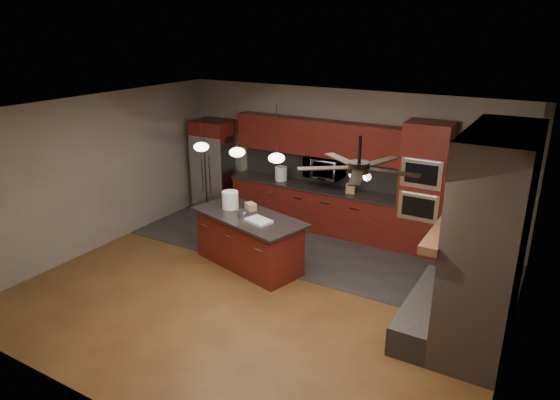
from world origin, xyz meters
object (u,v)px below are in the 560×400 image
Objects in this scene: paint_tray at (259,221)px; cardboard_box at (251,206)px; white_bucket at (230,200)px; paint_can at (243,213)px; oven_tower at (424,189)px; refrigerator at (216,166)px; microwave at (325,167)px; kitchen_island at (249,240)px; counter_bucket at (281,173)px; counter_box at (351,188)px.

cardboard_box is (-0.42, 0.40, 0.04)m from paint_tray.
white_bucket is 0.47m from paint_can.
paint_can is (0.40, -0.22, -0.10)m from white_bucket.
oven_tower is 3.42m from white_bucket.
refrigerator is at bearing 155.73° from paint_tray.
kitchen_island is (-0.38, -2.12, -0.83)m from microwave.
white_bucket is at bearing -113.21° from microwave.
counter_bucket is at bearing 120.63° from kitchen_island.
paint_can is 0.87× the size of counter_box.
microwave is 0.33× the size of kitchen_island.
refrigerator reaches higher than white_bucket.
counter_box reaches higher than cardboard_box.
cardboard_box is at bearing -131.71° from counter_box.
kitchen_island is at bearing 51.00° from paint_can.
refrigerator reaches higher than paint_can.
paint_can is at bearing -126.47° from counter_box.
refrigerator is 12.43× the size of paint_can.
oven_tower is 3.08m from cardboard_box.
oven_tower is at bearing 56.37° from kitchen_island.
white_bucket is at bearing -46.88° from refrigerator.
white_bucket is (1.73, -1.85, 0.07)m from refrigerator.
microwave is at bearing 105.37° from cardboard_box.
counter_bucket is (-0.46, 1.83, 0.06)m from cardboard_box.
paint_can is 0.57× the size of counter_bucket.
refrigerator is 10.82× the size of counter_box.
counter_box is at bearing 63.29° from paint_can.
counter_bucket reaches higher than paint_tray.
refrigerator is 4.88× the size of paint_tray.
counter_bucket is (-0.11, 1.93, -0.03)m from white_bucket.
counter_box is (3.19, 0.03, -0.01)m from refrigerator.
white_bucket is 1.56× the size of cardboard_box.
microwave reaches higher than counter_box.
kitchen_island is 2.31m from counter_box.
microwave is 0.37× the size of refrigerator.
kitchen_island is 0.59m from paint_tray.
cardboard_box reaches higher than kitchen_island.
paint_can is at bearing -175.40° from paint_tray.
paint_tray is (0.37, -0.08, -0.03)m from paint_can.
cardboard_box is (-2.47, -1.82, -0.21)m from oven_tower.
cardboard_box is 1.88m from counter_bucket.
counter_box is at bearing 79.01° from kitchen_island.
microwave reaches higher than counter_bucket.
counter_box is (-1.37, -0.04, -0.20)m from oven_tower.
counter_bucket is 1.57m from counter_box.
counter_bucket reaches higher than cardboard_box.
white_bucket is at bearing 178.62° from kitchen_island.
white_bucket reaches higher than paint_can.
oven_tower is at bearing -7.98° from counter_box.
refrigerator is 2.72m from cardboard_box.
white_bucket reaches higher than counter_box.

